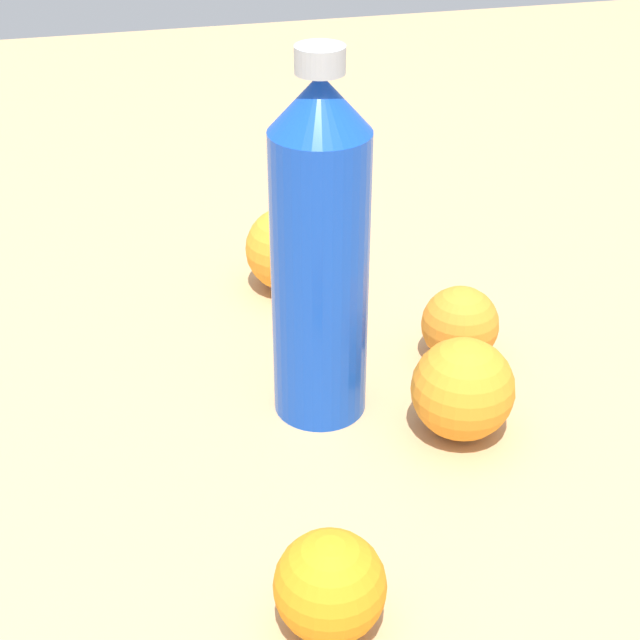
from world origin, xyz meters
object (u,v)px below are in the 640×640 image
object	(u,v)px
orange_0	(288,249)
orange_1	(463,389)
orange_2	(460,325)
water_bottle	(320,253)
orange_3	(330,586)

from	to	relation	value
orange_0	orange_1	size ratio (longest dim) A/B	1.03
orange_0	orange_1	bearing A→B (deg)	-162.32
orange_0	orange_2	bearing A→B (deg)	-143.44
water_bottle	orange_2	bearing A→B (deg)	14.23
water_bottle	orange_0	world-z (taller)	water_bottle
water_bottle	orange_1	distance (m)	0.15
orange_0	water_bottle	bearing A→B (deg)	175.20
water_bottle	orange_0	distance (m)	0.22
orange_2	orange_3	distance (m)	0.31
orange_1	orange_2	distance (m)	0.10
water_bottle	orange_1	xyz separation A→B (m)	(-0.06, -0.10, -0.10)
water_bottle	orange_2	xyz separation A→B (m)	(0.04, -0.13, -0.10)
orange_1	orange_2	xyz separation A→B (m)	(0.10, -0.04, -0.01)
orange_2	orange_3	xyz separation A→B (m)	(-0.26, 0.18, 0.00)
orange_0	orange_3	xyz separation A→B (m)	(-0.41, 0.06, -0.01)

